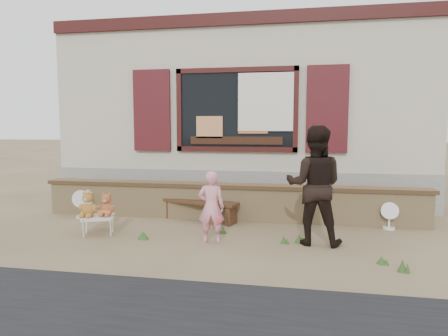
% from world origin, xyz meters
% --- Properties ---
extents(ground, '(80.00, 80.00, 0.00)m').
position_xyz_m(ground, '(0.00, 0.00, 0.00)').
color(ground, brown).
rests_on(ground, ground).
extents(shopfront, '(8.04, 5.13, 4.00)m').
position_xyz_m(shopfront, '(0.00, 4.49, 2.00)').
color(shopfront, '#A59C85').
rests_on(shopfront, ground).
extents(brick_wall, '(7.10, 0.36, 0.67)m').
position_xyz_m(brick_wall, '(0.00, 1.00, 0.34)').
color(brick_wall, tan).
rests_on(brick_wall, ground).
extents(bench, '(1.51, 0.73, 0.38)m').
position_xyz_m(bench, '(-0.50, 0.80, 0.28)').
color(bench, '#372113').
rests_on(bench, ground).
extents(folding_chair, '(0.61, 0.58, 0.30)m').
position_xyz_m(folding_chair, '(-1.86, -0.38, 0.27)').
color(folding_chair, silver).
rests_on(folding_chair, ground).
extents(teddy_bear_left, '(0.38, 0.35, 0.41)m').
position_xyz_m(teddy_bear_left, '(-1.99, -0.44, 0.50)').
color(teddy_bear_left, brown).
rests_on(teddy_bear_left, folding_chair).
extents(teddy_bear_right, '(0.34, 0.32, 0.37)m').
position_xyz_m(teddy_bear_right, '(-1.73, -0.33, 0.48)').
color(teddy_bear_right, brown).
rests_on(teddy_bear_right, folding_chair).
extents(child, '(0.41, 0.29, 1.07)m').
position_xyz_m(child, '(0.01, -0.50, 0.54)').
color(child, pink).
rests_on(child, ground).
extents(adult, '(0.90, 0.73, 1.73)m').
position_xyz_m(adult, '(1.50, -0.26, 0.86)').
color(adult, black).
rests_on(adult, ground).
extents(fan_left, '(0.33, 0.22, 0.53)m').
position_xyz_m(fan_left, '(-2.74, 0.65, 0.27)').
color(fan_left, silver).
rests_on(fan_left, ground).
extents(fan_right, '(0.29, 0.20, 0.46)m').
position_xyz_m(fan_right, '(2.78, 0.80, 0.23)').
color(fan_right, white).
rests_on(fan_right, ground).
extents(grass_tufts, '(3.70, 1.44, 0.15)m').
position_xyz_m(grass_tufts, '(0.58, -0.46, 0.07)').
color(grass_tufts, '#304F1F').
rests_on(grass_tufts, ground).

